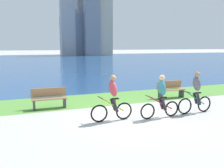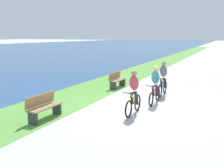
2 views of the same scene
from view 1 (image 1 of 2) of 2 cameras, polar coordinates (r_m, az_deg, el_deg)
The scene contains 9 objects.
ground_plane at distance 9.78m, azimuth 3.69°, elevation -7.33°, with size 300.00×300.00×0.00m, color #B2AFA8.
grass_strip_bayside at distance 12.71m, azimuth -2.55°, elevation -3.51°, with size 120.00×3.02×0.01m, color #59933D.
bay_water_surface at distance 46.59m, azimuth -16.51°, elevation 5.13°, with size 300.00×66.15×0.00m, color navy.
cyclist_lead at distance 8.92m, azimuth 0.15°, elevation -3.35°, with size 1.62×0.52×1.69m.
cyclist_trailing at distance 9.49m, azimuth 11.33°, elevation -2.85°, with size 1.67×0.52×1.65m.
cyclist_distant_rear at distance 10.53m, azimuth 18.90°, elevation -1.93°, with size 1.64×0.52×1.70m.
bench_near_path at distance 11.10m, azimuth -14.36°, elevation -3.25°, with size 1.50×0.47×0.90m.
bench_far_along_path at distance 13.28m, azimuth 13.44°, elevation -1.25°, with size 1.50×0.47×0.90m.
city_skyline_far_shore at distance 71.58m, azimuth -9.62°, elevation 13.74°, with size 38.57×9.49×25.00m.
Camera 1 is at (-4.00, -8.50, 2.72)m, focal length 39.43 mm.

